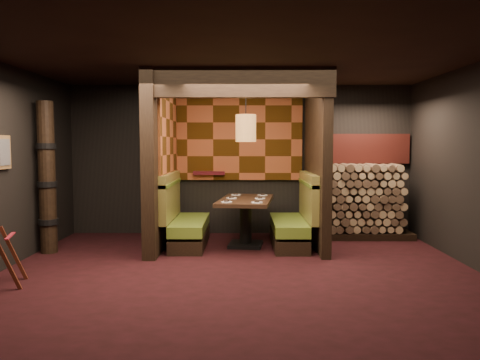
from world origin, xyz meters
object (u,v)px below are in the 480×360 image
Objects in this scene: pendant_lamp at (246,128)px; firewood_stack at (364,201)px; booth_bench_left at (184,222)px; booth_bench_right at (295,222)px; totem_column at (47,179)px; dining_table at (246,213)px.

pendant_lamp reaches higher than firewood_stack.
firewood_stack is at bearing 12.17° from booth_bench_left.
booth_bench_left is 1.00× the size of booth_bench_right.
totem_column reaches higher than booth_bench_right.
dining_table is at bearing 8.77° from totem_column.
firewood_stack is at bearing 27.35° from booth_bench_right.
firewood_stack is (1.35, 0.70, 0.28)m from booth_bench_right.
firewood_stack is at bearing 13.19° from totem_column.
booth_bench_left is at bearing 173.79° from pendant_lamp.
totem_column is at bearing -172.12° from pendant_lamp.
pendant_lamp reaches higher than totem_column.
dining_table is 3.24m from totem_column.
booth_bench_right is at bearing 4.44° from dining_table.
dining_table is 2.32m from firewood_stack.
booth_bench_right is at bearing -152.65° from firewood_stack.
firewood_stack is (2.19, 0.81, -1.31)m from pendant_lamp.
booth_bench_right is 0.92× the size of firewood_stack.
pendant_lamp is at bearing 7.88° from totem_column.
dining_table is 0.68× the size of totem_column.
booth_bench_left is 0.92× the size of firewood_stack.
pendant_lamp is (1.06, -0.11, 1.59)m from booth_bench_left.
booth_bench_right reaches higher than dining_table.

